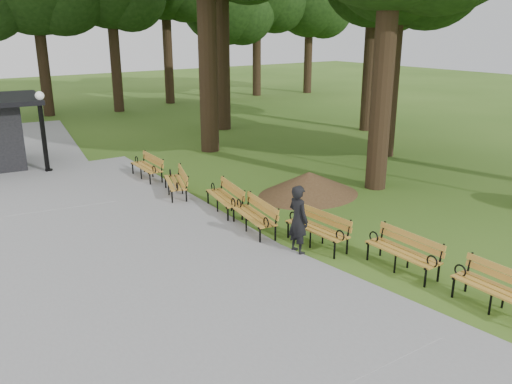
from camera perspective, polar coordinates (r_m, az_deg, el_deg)
ground at (r=13.55m, az=2.66°, el=-5.39°), size 100.00×100.00×0.00m
path at (r=14.31m, az=-17.86°, el=-4.85°), size 12.00×38.00×0.06m
person at (r=12.65m, az=4.60°, el=-2.99°), size 0.42×0.63×1.71m
lamp_post at (r=20.92m, az=-22.20°, el=7.81°), size 0.32×0.32×3.01m
dirt_mound at (r=17.17m, az=5.75°, el=0.95°), size 2.91×2.91×0.77m
bench_0 at (r=11.26m, az=24.79°, el=-9.71°), size 0.67×1.91×0.88m
bench_1 at (r=12.30m, az=15.59°, el=-6.33°), size 0.66×1.91×0.88m
bench_2 at (r=13.23m, az=6.62°, el=-4.04°), size 0.74×1.93×0.88m
bench_3 at (r=14.02m, az=-0.26°, el=-2.63°), size 0.94×1.98×0.88m
bench_4 at (r=15.51m, az=-3.45°, el=-0.63°), size 0.99×1.99×0.88m
bench_5 at (r=17.16m, az=-8.75°, el=1.01°), size 1.23×2.00×0.88m
bench_6 at (r=19.22m, az=-11.78°, el=2.65°), size 0.71×1.92×0.88m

